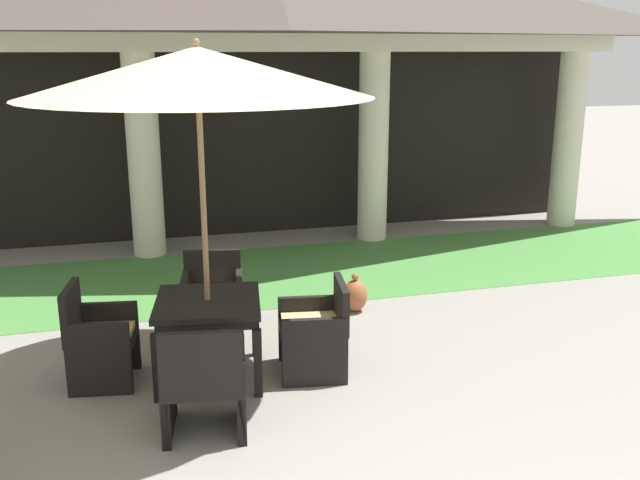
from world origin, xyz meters
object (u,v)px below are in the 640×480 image
Objects in this scene: patio_chair_near_foreground_west at (98,339)px; patio_chair_near_foreground_south at (204,382)px; patio_table_near_foreground at (208,311)px; terracotta_urn at (355,295)px; patio_umbrella_near_foreground at (197,74)px; patio_chair_near_foreground_north at (213,298)px; patio_chair_near_foreground_east at (316,330)px.

patio_chair_near_foreground_south reaches higher than patio_chair_near_foreground_west.
patio_table_near_foreground is 2.32× the size of terracotta_urn.
patio_table_near_foreground is at bearing 90.00° from patio_chair_near_foreground_south.
patio_umbrella_near_foreground is 2.40m from patio_chair_near_foreground_west.
patio_chair_near_foreground_west is at bearing 134.94° from patio_chair_near_foreground_south.
patio_chair_near_foreground_south is (-0.29, -1.85, 0.01)m from patio_chair_near_foreground_north.
patio_table_near_foreground is 1.99m from patio_umbrella_near_foreground.
patio_chair_near_foreground_west is at bearing -158.63° from terracotta_urn.
patio_table_near_foreground is 0.96m from patio_chair_near_foreground_south.
patio_table_near_foreground is 2.14m from terracotta_urn.
patio_chair_near_foreground_east is 1.91× the size of terracotta_urn.
patio_chair_near_foreground_north is at bearing 80.98° from patio_umbrella_near_foreground.
patio_chair_near_foreground_east is (0.78, -1.07, -0.01)m from patio_chair_near_foreground_north.
patio_chair_near_foreground_east is at bearing -121.08° from terracotta_urn.
patio_table_near_foreground is at bearing -145.55° from terracotta_urn.
patio_chair_near_foreground_west is 2.02× the size of terracotta_urn.
patio_chair_near_foreground_north is 1.88m from patio_chair_near_foreground_south.
patio_chair_near_foreground_east reaches higher than terracotta_urn.
patio_umbrella_near_foreground is at bearing 90.00° from patio_chair_near_foreground_south.
patio_chair_near_foreground_south reaches higher than patio_chair_near_foreground_east.
patio_umbrella_near_foreground is 3.44× the size of patio_chair_near_foreground_east.
patio_chair_near_foreground_east is (0.93, -0.15, -0.23)m from patio_table_near_foreground.
patio_chair_near_foreground_north is at bearing 90.00° from patio_chair_near_foreground_south.
patio_chair_near_foreground_north is 1.32m from patio_chair_near_foreground_east.
patio_umbrella_near_foreground reaches higher than patio_chair_near_foreground_west.
patio_chair_near_foreground_north is 0.95× the size of patio_chair_near_foreground_west.
patio_chair_near_foreground_east is (1.85, -0.29, -0.01)m from patio_chair_near_foreground_west.
patio_chair_near_foreground_west is at bearing 170.98° from patio_umbrella_near_foreground.
patio_chair_near_foreground_north is 1.33m from patio_chair_near_foreground_west.
patio_chair_near_foreground_north is at bearing 80.98° from patio_table_near_foreground.
patio_chair_near_foreground_south is at bearing -131.59° from terracotta_urn.
patio_table_near_foreground is 1.15× the size of patio_chair_near_foreground_west.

